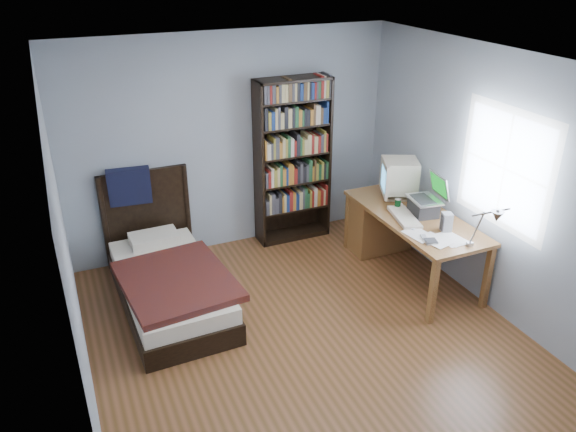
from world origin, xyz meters
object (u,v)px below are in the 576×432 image
(desk, at_px, (387,222))
(bookshelf, at_px, (293,161))
(crt_monitor, at_px, (398,177))
(soda_can, at_px, (398,204))
(bed, at_px, (167,278))
(desk_lamp, at_px, (493,219))
(speaker, at_px, (446,222))
(keyboard, at_px, (404,217))
(laptop, at_px, (425,204))

(desk, height_order, bookshelf, bookshelf)
(crt_monitor, height_order, soda_can, crt_monitor)
(crt_monitor, height_order, bed, crt_monitor)
(bookshelf, height_order, bed, bookshelf)
(crt_monitor, bearing_deg, desk_lamp, -93.59)
(crt_monitor, distance_m, bookshelf, 1.25)
(speaker, bearing_deg, keyboard, 136.79)
(laptop, relative_size, soda_can, 3.77)
(laptop, height_order, bed, laptop)
(desk_lamp, bearing_deg, bed, 146.48)
(keyboard, relative_size, bed, 0.25)
(desk, xyz_separation_m, bookshelf, (-0.81, 0.86, 0.57))
(speaker, height_order, bed, bed)
(desk, bearing_deg, keyboard, -106.70)
(desk_lamp, relative_size, bookshelf, 0.29)
(speaker, height_order, bookshelf, bookshelf)
(desk_lamp, xyz_separation_m, soda_can, (-0.06, 1.30, -0.40))
(bed, bearing_deg, desk, -1.50)
(desk, bearing_deg, bookshelf, 133.27)
(crt_monitor, xyz_separation_m, soda_can, (-0.16, -0.26, -0.20))
(desk_lamp, xyz_separation_m, keyboard, (-0.12, 1.07, -0.44))
(laptop, height_order, desk_lamp, desk_lamp)
(keyboard, height_order, bookshelf, bookshelf)
(speaker, xyz_separation_m, bookshelf, (-0.87, 1.78, 0.16))
(desk, xyz_separation_m, keyboard, (-0.16, -0.52, 0.33))
(laptop, relative_size, keyboard, 0.85)
(crt_monitor, bearing_deg, desk, 151.69)
(laptop, distance_m, soda_can, 0.30)
(bookshelf, bearing_deg, crt_monitor, -45.65)
(desk_lamp, height_order, speaker, desk_lamp)
(desk, height_order, desk_lamp, desk_lamp)
(crt_monitor, distance_m, speaker, 0.90)
(crt_monitor, bearing_deg, bed, 177.76)
(keyboard, xyz_separation_m, speaker, (0.22, -0.39, 0.08))
(bed, bearing_deg, soda_can, -8.49)
(desk, distance_m, soda_can, 0.48)
(laptop, height_order, soda_can, laptop)
(laptop, relative_size, desk_lamp, 0.77)
(bookshelf, bearing_deg, keyboard, -64.77)
(desk_lamp, bearing_deg, speaker, 82.15)
(laptop, height_order, bookshelf, bookshelf)
(laptop, bearing_deg, speaker, -95.09)
(desk, xyz_separation_m, crt_monitor, (0.07, -0.04, 0.57))
(speaker, xyz_separation_m, bed, (-2.61, 0.98, -0.57))
(desk, relative_size, bed, 0.86)
(desk_lamp, distance_m, bookshelf, 2.58)
(desk_lamp, distance_m, keyboard, 1.16)
(desk, height_order, crt_monitor, crt_monitor)
(laptop, xyz_separation_m, speaker, (-0.04, -0.40, -0.02))
(laptop, relative_size, speaker, 2.26)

